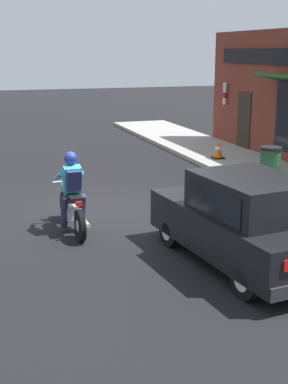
# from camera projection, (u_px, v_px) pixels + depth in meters

# --- Properties ---
(ground_plane) EXTENTS (80.00, 80.00, 0.00)m
(ground_plane) POSITION_uv_depth(u_px,v_px,m) (100.00, 213.00, 11.97)
(ground_plane) COLOR black
(sidewalk_curb) EXTENTS (2.60, 22.00, 0.14)m
(sidewalk_curb) POSITION_uv_depth(u_px,v_px,m) (250.00, 167.00, 16.39)
(sidewalk_curb) COLOR #9E9B93
(sidewalk_curb) RESTS_ON ground
(motorcycle_with_rider) EXTENTS (0.56, 2.02, 1.62)m
(motorcycle_with_rider) POSITION_uv_depth(u_px,v_px,m) (72.00, 198.00, 10.67)
(motorcycle_with_rider) COLOR black
(motorcycle_with_rider) RESTS_ON ground
(car_hatchback) EXTENTS (2.01, 3.93, 1.57)m
(car_hatchback) POSITION_uv_depth(u_px,v_px,m) (244.00, 221.00, 8.94)
(car_hatchback) COLOR black
(car_hatchback) RESTS_ON ground
(trash_bin) EXTENTS (0.56, 0.56, 0.98)m
(trash_bin) POSITION_uv_depth(u_px,v_px,m) (270.00, 165.00, 13.94)
(trash_bin) COLOR #23512D
(trash_bin) RESTS_ON sidewalk_curb
(traffic_cone) EXTENTS (0.36, 0.36, 0.60)m
(traffic_cone) POSITION_uv_depth(u_px,v_px,m) (218.00, 150.00, 17.27)
(traffic_cone) COLOR black
(traffic_cone) RESTS_ON sidewalk_curb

